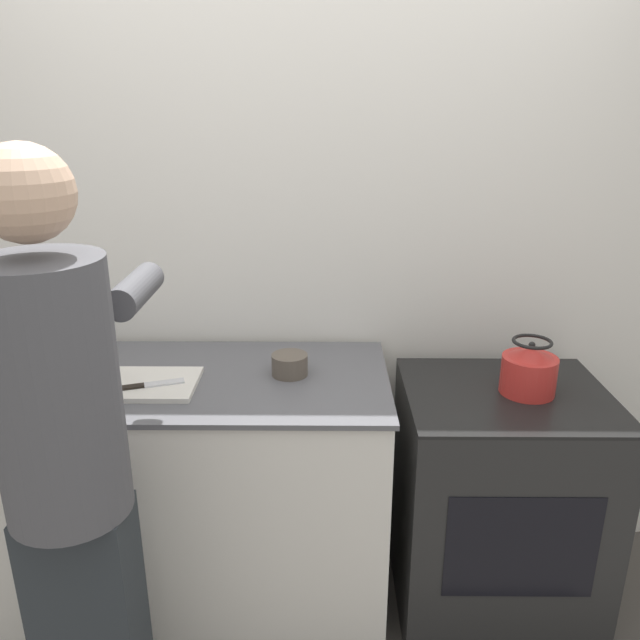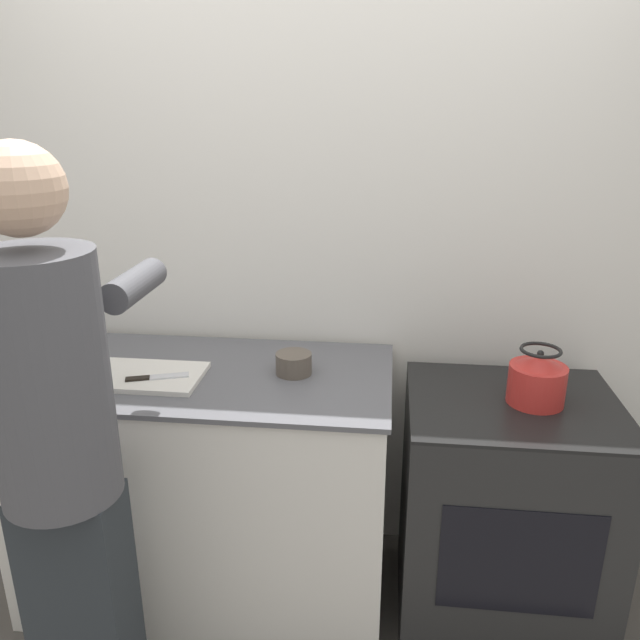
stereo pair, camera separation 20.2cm
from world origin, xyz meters
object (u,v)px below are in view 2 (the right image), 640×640
at_px(bowl_prep, 294,363).
at_px(canister_jar, 68,337).
at_px(oven, 502,513).
at_px(knife, 155,377).
at_px(cutting_board, 146,376).
at_px(kettle, 537,380).
at_px(person, 60,443).

relative_size(bowl_prep, canister_jar, 0.79).
xyz_separation_m(oven, knife, (-1.23, -0.08, 0.51)).
bearing_deg(canister_jar, cutting_board, -23.16).
height_order(kettle, bowl_prep, kettle).
bearing_deg(person, kettle, 22.35).
distance_m(oven, bowl_prep, 0.93).
distance_m(knife, canister_jar, 0.45).
height_order(person, bowl_prep, person).
xyz_separation_m(oven, bowl_prep, (-0.77, 0.05, 0.53)).
relative_size(cutting_board, bowl_prep, 3.04).
bearing_deg(cutting_board, oven, 2.25).
bearing_deg(person, bowl_prep, 48.32).
bearing_deg(oven, canister_jar, 176.35).
distance_m(cutting_board, knife, 0.06).
relative_size(knife, bowl_prep, 1.65).
bearing_deg(knife, oven, -14.74).
xyz_separation_m(person, bowl_prep, (0.55, 0.62, -0.00)).
bearing_deg(canister_jar, bowl_prep, -3.38).
bearing_deg(bowl_prep, canister_jar, 176.62).
bearing_deg(oven, knife, -176.25).
distance_m(cutting_board, canister_jar, 0.40).
distance_m(person, knife, 0.49).
xyz_separation_m(person, kettle, (1.38, 0.57, 0.00)).
relative_size(kettle, canister_jar, 1.20).
distance_m(cutting_board, bowl_prep, 0.52).
bearing_deg(knife, bowl_prep, -2.36).
bearing_deg(person, cutting_board, 85.37).
bearing_deg(canister_jar, person, -64.48).
bearing_deg(person, knife, 79.74).
bearing_deg(kettle, cutting_board, -177.72).
height_order(oven, cutting_board, cutting_board).
height_order(knife, kettle, kettle).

